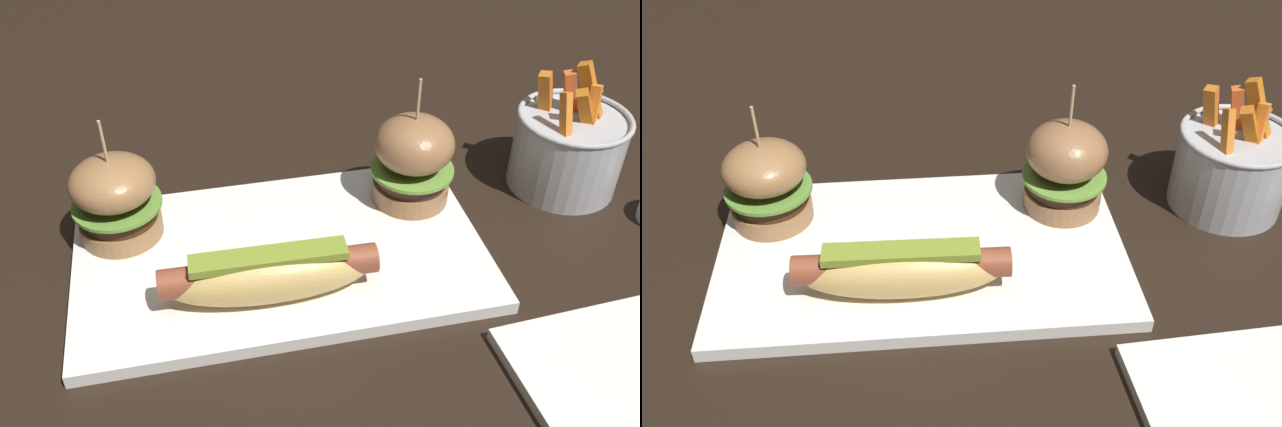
{
  "view_description": "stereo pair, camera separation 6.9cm",
  "coord_description": "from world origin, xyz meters",
  "views": [
    {
      "loc": [
        -0.07,
        -0.53,
        0.48
      ],
      "look_at": [
        0.04,
        0.0,
        0.05
      ],
      "focal_mm": 39.67,
      "sensor_mm": 36.0,
      "label": 1
    },
    {
      "loc": [
        -0.01,
        -0.54,
        0.48
      ],
      "look_at": [
        0.04,
        0.0,
        0.05
      ],
      "focal_mm": 39.67,
      "sensor_mm": 36.0,
      "label": 2
    }
  ],
  "objects": [
    {
      "name": "ground_plane",
      "position": [
        0.0,
        0.0,
        0.0
      ],
      "size": [
        3.0,
        3.0,
        0.0
      ],
      "primitive_type": "plane",
      "color": "black"
    },
    {
      "name": "platter_main",
      "position": [
        0.0,
        0.0,
        0.01
      ],
      "size": [
        0.4,
        0.24,
        0.01
      ],
      "primitive_type": "cube",
      "color": "white",
      "rests_on": "ground"
    },
    {
      "name": "hot_dog",
      "position": [
        -0.02,
        -0.06,
        0.04
      ],
      "size": [
        0.2,
        0.06,
        0.05
      ],
      "color": "#DCB364",
      "rests_on": "platter_main"
    },
    {
      "name": "slider_left",
      "position": [
        -0.15,
        0.06,
        0.06
      ],
      "size": [
        0.09,
        0.09,
        0.13
      ],
      "color": "#9E6F44",
      "rests_on": "platter_main"
    },
    {
      "name": "slider_right",
      "position": [
        0.15,
        0.06,
        0.06
      ],
      "size": [
        0.09,
        0.09,
        0.14
      ],
      "color": "#996942",
      "rests_on": "platter_main"
    },
    {
      "name": "fries_bucket",
      "position": [
        0.34,
        0.06,
        0.05
      ],
      "size": [
        0.12,
        0.12,
        0.14
      ],
      "color": "#B7BABF",
      "rests_on": "ground"
    }
  ]
}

